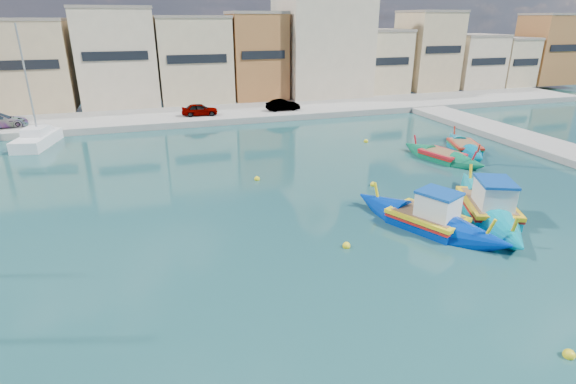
{
  "coord_description": "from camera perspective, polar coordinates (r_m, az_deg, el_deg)",
  "views": [
    {
      "loc": [
        -11.66,
        -14.2,
        9.67
      ],
      "look_at": [
        -5.19,
        6.0,
        1.4
      ],
      "focal_mm": 28.0,
      "sensor_mm": 36.0,
      "label": 1
    }
  ],
  "objects": [
    {
      "name": "north_townhouses",
      "position": [
        56.81,
        1.2,
        16.57
      ],
      "size": [
        83.2,
        7.87,
        10.19
      ],
      "color": "#CCB68D",
      "rests_on": "ground"
    },
    {
      "name": "church_block",
      "position": [
        58.38,
        4.29,
        20.01
      ],
      "size": [
        10.0,
        10.0,
        19.1
      ],
      "color": "beige",
      "rests_on": "ground"
    },
    {
      "name": "north_quay",
      "position": [
        48.56,
        -3.57,
        10.13
      ],
      "size": [
        80.0,
        8.0,
        0.6
      ],
      "primitive_type": "cube",
      "color": "gray",
      "rests_on": "ground"
    },
    {
      "name": "mooring_buoys",
      "position": [
        26.83,
        15.23,
        -0.43
      ],
      "size": [
        22.44,
        25.05,
        0.36
      ],
      "color": "yellow",
      "rests_on": "ground"
    },
    {
      "name": "luzzu_turquoise_cabin",
      "position": [
        25.59,
        24.01,
        -1.89
      ],
      "size": [
        6.18,
        10.22,
        3.28
      ],
      "color": "#008FA5",
      "rests_on": "ground"
    },
    {
      "name": "ground",
      "position": [
        20.76,
        19.22,
        -7.77
      ],
      "size": [
        160.0,
        160.0,
        0.0
      ],
      "primitive_type": "plane",
      "color": "#13353B",
      "rests_on": "ground"
    },
    {
      "name": "yacht_north",
      "position": [
        42.96,
        -28.45,
        6.26
      ],
      "size": [
        3.64,
        7.8,
        10.05
      ],
      "color": "white",
      "rests_on": "ground"
    },
    {
      "name": "luzzu_green",
      "position": [
        34.44,
        18.94,
        4.24
      ],
      "size": [
        3.76,
        7.45,
        2.27
      ],
      "color": "#0A6F47",
      "rests_on": "ground"
    },
    {
      "name": "parked_cars",
      "position": [
        45.53,
        -19.82,
        9.36
      ],
      "size": [
        30.2,
        2.67,
        1.31
      ],
      "color": "#4C1919",
      "rests_on": "north_quay"
    },
    {
      "name": "luzzu_blue_cabin",
      "position": [
        23.09,
        17.27,
        -3.47
      ],
      "size": [
        5.58,
        8.72,
        3.06
      ],
      "color": "#002EA4",
      "rests_on": "ground"
    },
    {
      "name": "luzzu_cyan_mid",
      "position": [
        37.46,
        21.48,
        5.23
      ],
      "size": [
        4.35,
        7.93,
        2.3
      ],
      "color": "#00769E",
      "rests_on": "ground"
    }
  ]
}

